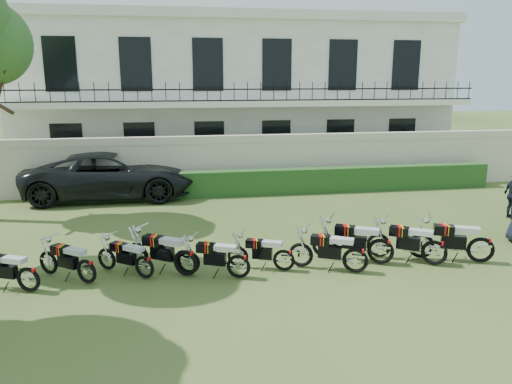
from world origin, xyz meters
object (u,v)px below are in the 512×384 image
(motorcycle_8, at_px, (435,247))
(motorcycle_6, at_px, (356,254))
(motorcycle_9, at_px, (481,244))
(suv, at_px, (111,175))
(motorcycle_2, at_px, (144,262))
(motorcycle_5, at_px, (284,255))
(motorcycle_4, at_px, (239,261))
(motorcycle_0, at_px, (28,273))
(motorcycle_1, at_px, (86,266))
(motorcycle_3, at_px, (185,256))
(motorcycle_7, at_px, (381,245))

(motorcycle_8, bearing_deg, motorcycle_6, 128.01)
(motorcycle_9, distance_m, suv, 13.30)
(motorcycle_8, bearing_deg, motorcycle_2, 120.88)
(motorcycle_2, relative_size, motorcycle_5, 0.89)
(motorcycle_8, bearing_deg, motorcycle_4, 123.86)
(motorcycle_0, relative_size, motorcycle_1, 1.13)
(motorcycle_1, relative_size, motorcycle_6, 0.84)
(motorcycle_0, height_order, motorcycle_2, motorcycle_0)
(motorcycle_4, height_order, motorcycle_5, motorcycle_4)
(motorcycle_3, relative_size, motorcycle_4, 1.03)
(motorcycle_3, distance_m, motorcycle_5, 2.36)
(motorcycle_2, distance_m, suv, 8.57)
(motorcycle_8, bearing_deg, motorcycle_1, 121.88)
(motorcycle_5, height_order, motorcycle_6, motorcycle_6)
(motorcycle_7, distance_m, motorcycle_9, 2.55)
(motorcycle_2, relative_size, motorcycle_6, 0.80)
(motorcycle_2, xyz_separation_m, motorcycle_3, (0.95, -0.01, 0.07))
(motorcycle_0, relative_size, motorcycle_7, 0.90)
(motorcycle_0, distance_m, motorcycle_1, 1.21)
(motorcycle_4, bearing_deg, suv, 46.16)
(motorcycle_4, xyz_separation_m, motorcycle_7, (3.63, 0.30, 0.07))
(motorcycle_0, xyz_separation_m, motorcycle_3, (3.41, 0.35, 0.05))
(motorcycle_6, distance_m, suv, 11.09)
(motorcycle_3, xyz_separation_m, motorcycle_8, (6.14, -0.31, 0.00))
(motorcycle_0, bearing_deg, motorcycle_5, -64.57)
(motorcycle_5, bearing_deg, motorcycle_0, 115.02)
(motorcycle_6, bearing_deg, motorcycle_7, -35.49)
(motorcycle_7, xyz_separation_m, suv, (-7.46, 8.44, 0.37))
(motorcycle_2, bearing_deg, motorcycle_5, -54.67)
(motorcycle_3, distance_m, motorcycle_9, 7.38)
(motorcycle_0, bearing_deg, motorcycle_7, -65.17)
(motorcycle_2, height_order, motorcycle_5, motorcycle_2)
(motorcycle_0, height_order, suv, suv)
(motorcycle_6, bearing_deg, motorcycle_0, 115.48)
(motorcycle_4, xyz_separation_m, motorcycle_9, (6.15, -0.02, 0.08))
(motorcycle_3, relative_size, motorcycle_6, 0.98)
(motorcycle_9, bearing_deg, suv, 71.27)
(motorcycle_3, xyz_separation_m, motorcycle_5, (2.36, -0.07, -0.08))
(motorcycle_8, distance_m, suv, 12.36)
(motorcycle_6, bearing_deg, motorcycle_8, -59.02)
(motorcycle_0, xyz_separation_m, motorcycle_4, (4.62, 0.01, 0.00))
(motorcycle_5, bearing_deg, motorcycle_8, -71.38)
(motorcycle_4, relative_size, motorcycle_5, 1.07)
(motorcycle_6, distance_m, motorcycle_7, 0.94)
(motorcycle_0, height_order, motorcycle_5, motorcycle_0)
(motorcycle_2, xyz_separation_m, motorcycle_4, (2.17, -0.36, 0.02))
(motorcycle_4, xyz_separation_m, motorcycle_5, (1.14, 0.27, -0.03))
(motorcycle_2, bearing_deg, motorcycle_7, -53.71)
(motorcycle_1, xyz_separation_m, motorcycle_6, (6.25, -0.41, 0.04))
(motorcycle_2, height_order, motorcycle_7, motorcycle_7)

